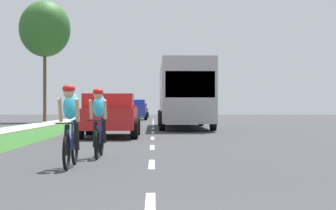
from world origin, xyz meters
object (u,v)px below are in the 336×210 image
(pickup_red, at_px, (110,115))
(bus_silver, at_px, (183,92))
(cyclist_trailing, at_px, (99,122))
(street_tree_far, at_px, (45,29))
(sedan_maroon, at_px, (139,110))
(cyclist_lead, at_px, (71,125))
(suv_blue, at_px, (135,109))

(pickup_red, xyz_separation_m, bus_silver, (3.32, 9.42, 1.15))
(cyclist_trailing, relative_size, street_tree_far, 0.19)
(bus_silver, xyz_separation_m, sedan_maroon, (-3.19, 29.49, -1.21))
(cyclist_lead, distance_m, pickup_red, 10.77)
(pickup_red, relative_size, street_tree_far, 0.56)
(cyclist_lead, bearing_deg, suv_blue, 90.09)
(cyclist_lead, distance_m, bus_silver, 20.48)
(bus_silver, distance_m, sedan_maroon, 29.69)
(pickup_red, bearing_deg, street_tree_far, 107.56)
(suv_blue, bearing_deg, sedan_maroon, 89.41)
(bus_silver, distance_m, suv_blue, 19.40)
(street_tree_far, bearing_deg, cyclist_trailing, -76.66)
(cyclist_trailing, xyz_separation_m, bus_silver, (2.90, 18.05, 1.17))
(cyclist_lead, xyz_separation_m, cyclist_trailing, (0.33, 2.13, 0.00))
(suv_blue, relative_size, sedan_maroon, 1.09)
(pickup_red, height_order, suv_blue, suv_blue)
(street_tree_far, bearing_deg, bus_silver, -48.54)
(suv_blue, height_order, street_tree_far, street_tree_far)
(cyclist_lead, height_order, street_tree_far, street_tree_far)
(pickup_red, bearing_deg, suv_blue, 89.95)
(cyclist_lead, height_order, suv_blue, suv_blue)
(suv_blue, height_order, sedan_maroon, suv_blue)
(pickup_red, bearing_deg, sedan_maroon, 89.80)
(sedan_maroon, relative_size, street_tree_far, 0.47)
(cyclist_trailing, bearing_deg, pickup_red, 92.80)
(pickup_red, distance_m, sedan_maroon, 38.91)
(pickup_red, bearing_deg, cyclist_lead, -89.52)
(cyclist_lead, relative_size, bus_silver, 0.15)
(suv_blue, xyz_separation_m, street_tree_far, (-6.52, -7.98, 6.04))
(suv_blue, bearing_deg, bus_silver, -80.21)
(cyclist_lead, xyz_separation_m, sedan_maroon, (0.04, 49.68, -0.04))
(cyclist_trailing, relative_size, sedan_maroon, 0.40)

